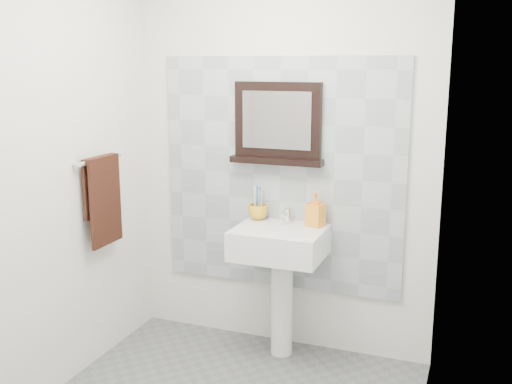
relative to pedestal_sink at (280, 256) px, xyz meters
The scene contains 12 objects.
back_wall 0.62m from the pedestal_sink, 108.16° to the left, with size 2.00×0.01×2.50m, color silver.
front_wall 2.06m from the pedestal_sink, 92.16° to the right, with size 2.00×0.01×2.50m, color silver.
left_wall 1.50m from the pedestal_sink, 140.89° to the right, with size 0.01×2.20×2.50m, color silver.
right_wall 1.40m from the pedestal_sink, 43.34° to the right, with size 0.01×2.20×2.50m, color silver.
splashback 0.53m from the pedestal_sink, 109.11° to the left, with size 1.60×0.02×1.50m, color #A3ACB1.
pedestal_sink is the anchor object (origin of this frame).
toothbrush_cup 0.34m from the pedestal_sink, 144.25° to the left, with size 0.12×0.12×0.10m, color gold.
toothbrushes 0.40m from the pedestal_sink, 143.29° to the left, with size 0.05×0.04×0.21m.
soap_dispenser 0.37m from the pedestal_sink, 33.14° to the left, with size 0.10×0.10×0.21m, color orange.
framed_mirror 0.82m from the pedestal_sink, 114.56° to the left, with size 0.60×0.11×0.51m.
towel_bar 1.25m from the pedestal_sink, 159.41° to the right, with size 0.07×0.40×0.03m.
hand_towel 1.16m from the pedestal_sink, 159.28° to the right, with size 0.06×0.30×0.55m.
Camera 1 is at (1.21, -2.50, 1.86)m, focal length 42.00 mm.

